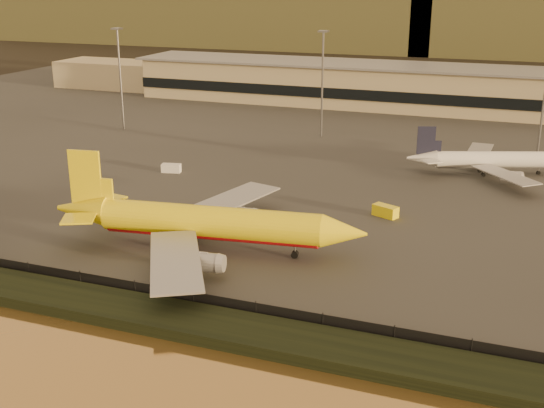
# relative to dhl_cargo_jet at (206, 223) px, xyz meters

# --- Properties ---
(ground) EXTENTS (900.00, 900.00, 0.00)m
(ground) POSITION_rel_dhl_cargo_jet_xyz_m (4.57, -4.06, -4.33)
(ground) COLOR black
(ground) RESTS_ON ground
(embankment) EXTENTS (320.00, 7.00, 1.40)m
(embankment) POSITION_rel_dhl_cargo_jet_xyz_m (4.57, -21.06, -3.63)
(embankment) COLOR black
(embankment) RESTS_ON ground
(tarmac) EXTENTS (320.00, 220.00, 0.20)m
(tarmac) POSITION_rel_dhl_cargo_jet_xyz_m (4.57, 90.94, -4.23)
(tarmac) COLOR #2D2D2D
(tarmac) RESTS_ON ground
(perimeter_fence) EXTENTS (300.00, 0.05, 2.20)m
(perimeter_fence) POSITION_rel_dhl_cargo_jet_xyz_m (4.57, -17.06, -3.03)
(perimeter_fence) COLOR black
(perimeter_fence) RESTS_ON tarmac
(terminal_building) EXTENTS (202.00, 25.00, 12.60)m
(terminal_building) POSITION_rel_dhl_cargo_jet_xyz_m (-9.95, 121.49, 1.91)
(terminal_building) COLOR #C9B48B
(terminal_building) RESTS_ON tarmac
(apron_light_masts) EXTENTS (152.20, 12.20, 25.40)m
(apron_light_masts) POSITION_rel_dhl_cargo_jet_xyz_m (19.57, 70.94, 11.37)
(apron_light_masts) COLOR slate
(apron_light_masts) RESTS_ON tarmac
(dhl_cargo_jet) EXTENTS (46.33, 44.98, 13.84)m
(dhl_cargo_jet) POSITION_rel_dhl_cargo_jet_xyz_m (0.00, 0.00, 0.00)
(dhl_cargo_jet) COLOR yellow
(dhl_cargo_jet) RESTS_ON tarmac
(white_narrowbody_jet) EXTENTS (32.76, 31.04, 9.71)m
(white_narrowbody_jet) POSITION_rel_dhl_cargo_jet_xyz_m (35.95, 55.50, -1.23)
(white_narrowbody_jet) COLOR white
(white_narrowbody_jet) RESTS_ON tarmac
(gse_vehicle_yellow) EXTENTS (4.57, 3.37, 1.87)m
(gse_vehicle_yellow) POSITION_rel_dhl_cargo_jet_xyz_m (21.32, 23.43, -3.20)
(gse_vehicle_yellow) COLOR yellow
(gse_vehicle_yellow) RESTS_ON tarmac
(gse_vehicle_white) EXTENTS (4.05, 2.44, 1.70)m
(gse_vehicle_white) POSITION_rel_dhl_cargo_jet_xyz_m (-24.50, 34.49, -3.28)
(gse_vehicle_white) COLOR white
(gse_vehicle_white) RESTS_ON tarmac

